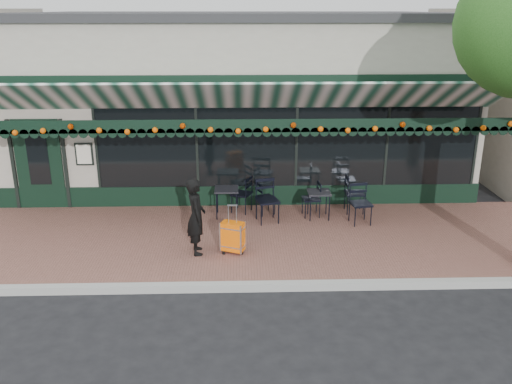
{
  "coord_description": "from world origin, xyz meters",
  "views": [
    {
      "loc": [
        0.03,
        -8.73,
        4.81
      ],
      "look_at": [
        0.35,
        1.6,
        1.3
      ],
      "focal_mm": 38.0,
      "sensor_mm": 36.0,
      "label": 1
    }
  ],
  "objects_px": {
    "chair_a_left": "(311,199)",
    "chair_b_right": "(266,198)",
    "chair_a_front": "(361,204)",
    "cafe_table_b": "(227,191)",
    "suitcase": "(233,237)",
    "chair_b_front": "(267,201)",
    "chair_b_left": "(241,194)",
    "woman": "(196,216)",
    "cafe_table_a": "(319,194)",
    "chair_a_right": "(355,194)"
  },
  "relations": [
    {
      "from": "chair_a_right",
      "to": "chair_b_left",
      "type": "height_order",
      "value": "chair_a_right"
    },
    {
      "from": "cafe_table_b",
      "to": "suitcase",
      "type": "bearing_deg",
      "value": -85.48
    },
    {
      "from": "chair_a_front",
      "to": "chair_a_left",
      "type": "bearing_deg",
      "value": 145.5
    },
    {
      "from": "chair_a_right",
      "to": "chair_b_front",
      "type": "bearing_deg",
      "value": 105.33
    },
    {
      "from": "chair_a_left",
      "to": "chair_b_left",
      "type": "distance_m",
      "value": 1.67
    },
    {
      "from": "cafe_table_a",
      "to": "chair_b_right",
      "type": "height_order",
      "value": "chair_b_right"
    },
    {
      "from": "chair_a_front",
      "to": "chair_b_left",
      "type": "bearing_deg",
      "value": 153.8
    },
    {
      "from": "chair_b_left",
      "to": "cafe_table_a",
      "type": "bearing_deg",
      "value": 100.15
    },
    {
      "from": "chair_a_left",
      "to": "chair_b_right",
      "type": "xyz_separation_m",
      "value": [
        -1.07,
        0.18,
        -0.02
      ]
    },
    {
      "from": "chair_a_left",
      "to": "chair_b_left",
      "type": "relative_size",
      "value": 0.93
    },
    {
      "from": "cafe_table_a",
      "to": "suitcase",
      "type": "bearing_deg",
      "value": -136.69
    },
    {
      "from": "chair_b_front",
      "to": "woman",
      "type": "bearing_deg",
      "value": -146.36
    },
    {
      "from": "suitcase",
      "to": "chair_b_front",
      "type": "relative_size",
      "value": 1.02
    },
    {
      "from": "chair_a_right",
      "to": "chair_b_left",
      "type": "relative_size",
      "value": 1.04
    },
    {
      "from": "woman",
      "to": "chair_a_right",
      "type": "relative_size",
      "value": 1.67
    },
    {
      "from": "chair_a_left",
      "to": "chair_b_left",
      "type": "bearing_deg",
      "value": -106.49
    },
    {
      "from": "chair_a_left",
      "to": "chair_b_right",
      "type": "distance_m",
      "value": 1.08
    },
    {
      "from": "chair_a_front",
      "to": "chair_b_right",
      "type": "relative_size",
      "value": 1.17
    },
    {
      "from": "cafe_table_a",
      "to": "cafe_table_b",
      "type": "distance_m",
      "value": 2.15
    },
    {
      "from": "chair_a_front",
      "to": "chair_b_right",
      "type": "distance_m",
      "value": 2.23
    },
    {
      "from": "woman",
      "to": "chair_b_left",
      "type": "bearing_deg",
      "value": -31.25
    },
    {
      "from": "woman",
      "to": "cafe_table_a",
      "type": "relative_size",
      "value": 2.41
    },
    {
      "from": "chair_a_right",
      "to": "chair_b_left",
      "type": "distance_m",
      "value": 2.71
    },
    {
      "from": "chair_a_left",
      "to": "chair_a_front",
      "type": "distance_m",
      "value": 1.17
    },
    {
      "from": "chair_a_left",
      "to": "chair_b_front",
      "type": "xyz_separation_m",
      "value": [
        -1.05,
        -0.34,
        0.08
      ]
    },
    {
      "from": "woman",
      "to": "chair_a_left",
      "type": "relative_size",
      "value": 1.86
    },
    {
      "from": "suitcase",
      "to": "chair_a_left",
      "type": "relative_size",
      "value": 1.22
    },
    {
      "from": "chair_b_left",
      "to": "chair_b_front",
      "type": "distance_m",
      "value": 0.89
    },
    {
      "from": "chair_a_left",
      "to": "chair_a_right",
      "type": "xyz_separation_m",
      "value": [
        1.07,
        0.23,
        0.05
      ]
    },
    {
      "from": "woman",
      "to": "cafe_table_b",
      "type": "bearing_deg",
      "value": -25.19
    },
    {
      "from": "chair_b_front",
      "to": "chair_a_front",
      "type": "bearing_deg",
      "value": -18.33
    },
    {
      "from": "chair_b_right",
      "to": "chair_b_front",
      "type": "relative_size",
      "value": 0.79
    },
    {
      "from": "cafe_table_a",
      "to": "chair_a_front",
      "type": "distance_m",
      "value": 0.98
    },
    {
      "from": "cafe_table_b",
      "to": "chair_b_right",
      "type": "xyz_separation_m",
      "value": [
        0.92,
        0.13,
        -0.22
      ]
    },
    {
      "from": "chair_a_left",
      "to": "chair_b_front",
      "type": "height_order",
      "value": "chair_b_front"
    },
    {
      "from": "woman",
      "to": "chair_a_left",
      "type": "xyz_separation_m",
      "value": [
        2.54,
        1.96,
        -0.36
      ]
    },
    {
      "from": "cafe_table_b",
      "to": "chair_b_front",
      "type": "xyz_separation_m",
      "value": [
        0.94,
        -0.39,
        -0.11
      ]
    },
    {
      "from": "chair_b_front",
      "to": "suitcase",
      "type": "bearing_deg",
      "value": -128.89
    },
    {
      "from": "cafe_table_b",
      "to": "chair_a_front",
      "type": "distance_m",
      "value": 3.09
    },
    {
      "from": "cafe_table_b",
      "to": "chair_a_front",
      "type": "relative_size",
      "value": 0.74
    },
    {
      "from": "suitcase",
      "to": "chair_b_left",
      "type": "bearing_deg",
      "value": 107.96
    },
    {
      "from": "chair_a_right",
      "to": "chair_a_front",
      "type": "xyz_separation_m",
      "value": [
        -0.01,
        -0.73,
        -0.0
      ]
    },
    {
      "from": "cafe_table_b",
      "to": "chair_b_front",
      "type": "bearing_deg",
      "value": -22.49
    },
    {
      "from": "chair_b_left",
      "to": "chair_a_right",
      "type": "bearing_deg",
      "value": 112.07
    },
    {
      "from": "chair_a_right",
      "to": "chair_b_left",
      "type": "bearing_deg",
      "value": 88.23
    },
    {
      "from": "woman",
      "to": "cafe_table_a",
      "type": "height_order",
      "value": "woman"
    },
    {
      "from": "woman",
      "to": "cafe_table_b",
      "type": "height_order",
      "value": "woman"
    },
    {
      "from": "suitcase",
      "to": "chair_a_left",
      "type": "height_order",
      "value": "suitcase"
    },
    {
      "from": "chair_a_left",
      "to": "chair_b_right",
      "type": "height_order",
      "value": "chair_a_left"
    },
    {
      "from": "cafe_table_b",
      "to": "chair_b_left",
      "type": "bearing_deg",
      "value": 38.77
    }
  ]
}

